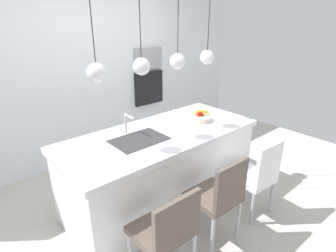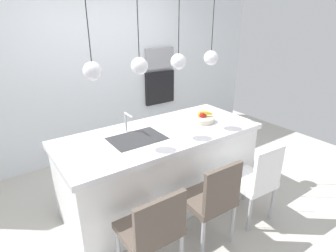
{
  "view_description": "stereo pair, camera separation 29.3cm",
  "coord_description": "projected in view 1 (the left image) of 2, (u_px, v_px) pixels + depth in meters",
  "views": [
    {
      "loc": [
        -1.75,
        -2.13,
        2.07
      ],
      "look_at": [
        0.1,
        0.0,
        0.94
      ],
      "focal_mm": 29.24,
      "sensor_mm": 36.0,
      "label": 1
    },
    {
      "loc": [
        -1.52,
        -2.31,
        2.07
      ],
      "look_at": [
        0.1,
        0.0,
        0.94
      ],
      "focal_mm": 29.24,
      "sensor_mm": 36.0,
      "label": 2
    }
  ],
  "objects": [
    {
      "name": "chair_near",
      "position": [
        167.0,
        229.0,
        2.18
      ],
      "size": [
        0.48,
        0.42,
        0.85
      ],
      "color": "brown",
      "rests_on": "ground"
    },
    {
      "name": "floor",
      "position": [
        162.0,
        200.0,
        3.33
      ],
      "size": [
        6.6,
        6.6,
        0.0
      ],
      "primitive_type": "plane",
      "color": "#BCB7AD",
      "rests_on": "ground"
    },
    {
      "name": "pendant_light_left",
      "position": [
        96.0,
        72.0,
        2.3
      ],
      "size": [
        0.17,
        0.17,
        0.77
      ],
      "color": "silver"
    },
    {
      "name": "pendant_light_center_right",
      "position": [
        178.0,
        61.0,
        2.86
      ],
      "size": [
        0.17,
        0.17,
        0.77
      ],
      "color": "silver"
    },
    {
      "name": "sink_basin",
      "position": [
        139.0,
        140.0,
        2.82
      ],
      "size": [
        0.56,
        0.4,
        0.02
      ],
      "primitive_type": "cube",
      "color": "#2D2D30",
      "rests_on": "kitchen_island"
    },
    {
      "name": "microwave",
      "position": [
        148.0,
        58.0,
        4.53
      ],
      "size": [
        0.54,
        0.08,
        0.34
      ],
      "primitive_type": "cube",
      "color": "#9E9EA3",
      "rests_on": "back_wall"
    },
    {
      "name": "pendant_light_center_left",
      "position": [
        141.0,
        66.0,
        2.58
      ],
      "size": [
        0.17,
        0.17,
        0.77
      ],
      "color": "silver"
    },
    {
      "name": "oven",
      "position": [
        149.0,
        88.0,
        4.72
      ],
      "size": [
        0.56,
        0.08,
        0.56
      ],
      "primitive_type": "cube",
      "color": "black",
      "rests_on": "back_wall"
    },
    {
      "name": "faucet",
      "position": [
        127.0,
        121.0,
        2.92
      ],
      "size": [
        0.02,
        0.17,
        0.22
      ],
      "color": "silver",
      "rests_on": "kitchen_island"
    },
    {
      "name": "back_wall",
      "position": [
        89.0,
        73.0,
        4.0
      ],
      "size": [
        6.0,
        0.1,
        2.6
      ],
      "primitive_type": "cube",
      "color": "white",
      "rests_on": "ground"
    },
    {
      "name": "fruit_bowl",
      "position": [
        199.0,
        117.0,
        3.33
      ],
      "size": [
        0.29,
        0.29,
        0.16
      ],
      "color": "beige",
      "rests_on": "kitchen_island"
    },
    {
      "name": "chair_far",
      "position": [
        256.0,
        174.0,
        2.95
      ],
      "size": [
        0.44,
        0.48,
        0.9
      ],
      "color": "white",
      "rests_on": "ground"
    },
    {
      "name": "chair_middle",
      "position": [
        219.0,
        195.0,
        2.57
      ],
      "size": [
        0.45,
        0.43,
        0.9
      ],
      "color": "brown",
      "rests_on": "ground"
    },
    {
      "name": "pendant_light_right",
      "position": [
        207.0,
        57.0,
        3.15
      ],
      "size": [
        0.17,
        0.17,
        0.77
      ],
      "color": "silver"
    },
    {
      "name": "kitchen_island",
      "position": [
        161.0,
        168.0,
        3.16
      ],
      "size": [
        2.25,
        0.97,
        0.89
      ],
      "color": "white",
      "rests_on": "ground"
    }
  ]
}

